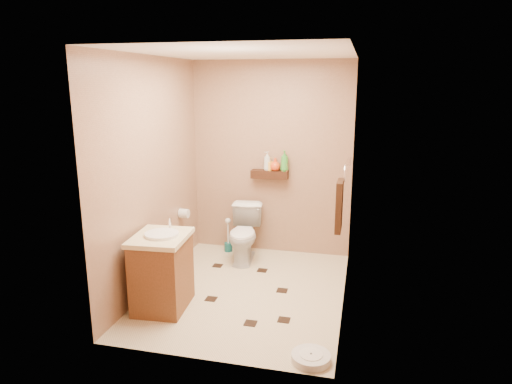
# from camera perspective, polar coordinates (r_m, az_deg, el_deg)

# --- Properties ---
(ground) EXTENTS (2.50, 2.50, 0.00)m
(ground) POSITION_cam_1_polar(r_m,az_deg,el_deg) (4.90, -1.22, -12.28)
(ground) COLOR beige
(ground) RESTS_ON ground
(wall_back) EXTENTS (2.00, 0.04, 2.40)m
(wall_back) POSITION_cam_1_polar(r_m,az_deg,el_deg) (5.70, 1.90, 4.15)
(wall_back) COLOR #9E755A
(wall_back) RESTS_ON ground
(wall_front) EXTENTS (2.00, 0.04, 2.40)m
(wall_front) POSITION_cam_1_polar(r_m,az_deg,el_deg) (3.35, -6.75, -2.81)
(wall_front) COLOR #9E755A
(wall_front) RESTS_ON ground
(wall_left) EXTENTS (0.04, 2.50, 2.40)m
(wall_left) POSITION_cam_1_polar(r_m,az_deg,el_deg) (4.85, -12.81, 2.12)
(wall_left) COLOR #9E755A
(wall_left) RESTS_ON ground
(wall_right) EXTENTS (0.04, 2.50, 2.40)m
(wall_right) POSITION_cam_1_polar(r_m,az_deg,el_deg) (4.36, 11.51, 0.91)
(wall_right) COLOR #9E755A
(wall_right) RESTS_ON ground
(ceiling) EXTENTS (2.00, 2.50, 0.02)m
(ceiling) POSITION_cam_1_polar(r_m,az_deg,el_deg) (4.41, -1.39, 17.01)
(ceiling) COLOR white
(ceiling) RESTS_ON wall_back
(wall_shelf) EXTENTS (0.46, 0.14, 0.10)m
(wall_shelf) POSITION_cam_1_polar(r_m,az_deg,el_deg) (5.66, 1.72, 2.22)
(wall_shelf) COLOR #391E0F
(wall_shelf) RESTS_ON wall_back
(floor_accents) EXTENTS (1.10, 1.31, 0.01)m
(floor_accents) POSITION_cam_1_polar(r_m,az_deg,el_deg) (4.86, -0.72, -12.44)
(floor_accents) COLOR black
(floor_accents) RESTS_ON ground
(toilet) EXTENTS (0.44, 0.69, 0.67)m
(toilet) POSITION_cam_1_polar(r_m,az_deg,el_deg) (5.57, -1.48, -5.26)
(toilet) COLOR white
(toilet) RESTS_ON ground
(vanity) EXTENTS (0.54, 0.64, 0.85)m
(vanity) POSITION_cam_1_polar(r_m,az_deg,el_deg) (4.52, -11.67, -9.59)
(vanity) COLOR brown
(vanity) RESTS_ON ground
(bathroom_scale) EXTENTS (0.33, 0.33, 0.06)m
(bathroom_scale) POSITION_cam_1_polar(r_m,az_deg,el_deg) (3.84, 6.87, -19.84)
(bathroom_scale) COLOR silver
(bathroom_scale) RESTS_ON ground
(toilet_brush) EXTENTS (0.10, 0.10, 0.45)m
(toilet_brush) POSITION_cam_1_polar(r_m,az_deg,el_deg) (5.92, -3.50, -5.96)
(toilet_brush) COLOR #175F5F
(toilet_brush) RESTS_ON ground
(towel_ring) EXTENTS (0.12, 0.30, 0.76)m
(towel_ring) POSITION_cam_1_polar(r_m,az_deg,el_deg) (4.67, 10.42, -1.42)
(towel_ring) COLOR silver
(towel_ring) RESTS_ON wall_right
(toilet_paper) EXTENTS (0.12, 0.11, 0.12)m
(toilet_paper) POSITION_cam_1_polar(r_m,az_deg,el_deg) (5.54, -8.99, -2.65)
(toilet_paper) COLOR silver
(toilet_paper) RESTS_ON wall_left
(bottle_a) EXTENTS (0.13, 0.13, 0.23)m
(bottle_a) POSITION_cam_1_polar(r_m,az_deg,el_deg) (5.63, 1.42, 3.90)
(bottle_a) COLOR silver
(bottle_a) RESTS_ON wall_shelf
(bottle_b) EXTENTS (0.10, 0.10, 0.16)m
(bottle_b) POSITION_cam_1_polar(r_m,az_deg,el_deg) (5.63, 1.69, 3.54)
(bottle_b) COLOR yellow
(bottle_b) RESTS_ON wall_shelf
(bottle_c) EXTENTS (0.16, 0.16, 0.16)m
(bottle_c) POSITION_cam_1_polar(r_m,az_deg,el_deg) (5.62, 2.43, 3.48)
(bottle_c) COLOR #D74319
(bottle_c) RESTS_ON wall_shelf
(bottle_d) EXTENTS (0.14, 0.14, 0.25)m
(bottle_d) POSITION_cam_1_polar(r_m,az_deg,el_deg) (5.59, 3.58, 3.91)
(bottle_d) COLOR #369030
(bottle_d) RESTS_ON wall_shelf
(bottle_e) EXTENTS (0.08, 0.08, 0.15)m
(bottle_e) POSITION_cam_1_polar(r_m,az_deg,el_deg) (5.60, 3.60, 3.36)
(bottle_e) COLOR #C46341
(bottle_e) RESTS_ON wall_shelf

